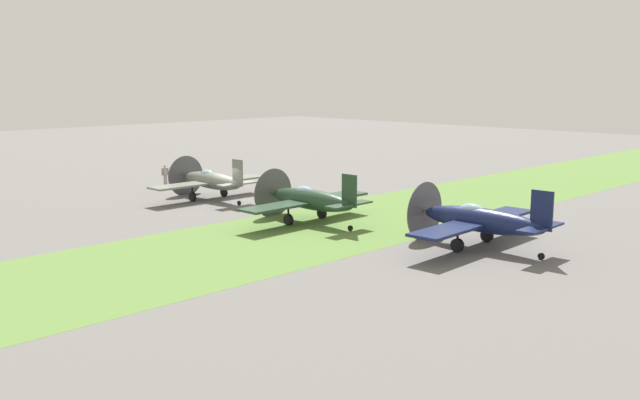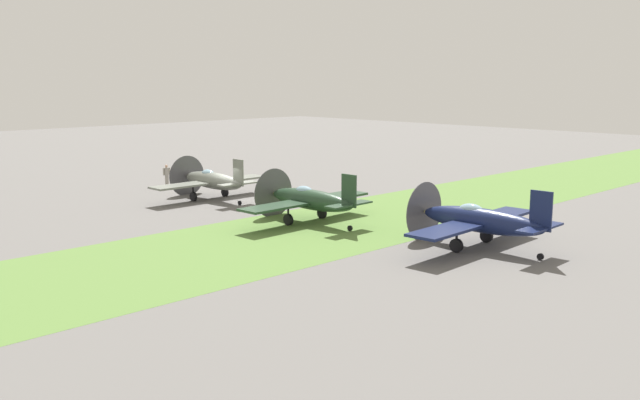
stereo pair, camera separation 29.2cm
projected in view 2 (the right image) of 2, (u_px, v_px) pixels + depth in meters
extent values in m
plane|color=#605E5B|center=(233.00, 202.00, 48.17)|extent=(160.00, 160.00, 0.00)
cube|color=#567A38|center=(341.00, 225.00, 40.74)|extent=(120.00, 11.00, 0.01)
ellipsoid|color=slate|center=(213.00, 181.00, 48.96)|extent=(1.21, 6.46, 1.18)
cube|color=slate|center=(210.00, 182.00, 49.25)|extent=(9.11, 1.67, 0.13)
cube|color=slate|center=(238.00, 173.00, 46.75)|extent=(0.10, 1.04, 1.80)
cube|color=slate|center=(238.00, 184.00, 46.88)|extent=(3.04, 0.87, 0.09)
cone|color=#B7B24C|center=(185.00, 176.00, 51.39)|extent=(0.61, 0.67, 0.61)
cylinder|color=#4C4C51|center=(187.00, 176.00, 51.26)|extent=(3.03, 0.06, 3.03)
ellipsoid|color=#8CB2C6|center=(208.00, 174.00, 49.29)|extent=(0.67, 1.33, 0.66)
cylinder|color=black|center=(193.00, 197.00, 48.53)|extent=(0.21, 0.65, 0.64)
cylinder|color=black|center=(193.00, 190.00, 48.45)|extent=(0.11, 0.11, 0.91)
cylinder|color=black|center=(225.00, 192.00, 50.43)|extent=(0.21, 0.65, 0.64)
cylinder|color=black|center=(225.00, 186.00, 50.35)|extent=(0.11, 0.11, 0.91)
cylinder|color=black|center=(240.00, 203.00, 47.04)|extent=(0.12, 0.30, 0.30)
ellipsoid|color=#233D28|center=(311.00, 200.00, 40.99)|extent=(1.35, 6.66, 1.21)
cube|color=#233D28|center=(307.00, 201.00, 41.29)|extent=(9.40, 1.86, 0.14)
cube|color=#233D28|center=(349.00, 191.00, 38.75)|extent=(0.12, 1.08, 1.85)
cube|color=#233D28|center=(349.00, 204.00, 38.88)|extent=(3.14, 0.95, 0.10)
cone|color=#B7B24C|center=(271.00, 193.00, 43.45)|extent=(0.64, 0.70, 0.62)
cylinder|color=#4C4C51|center=(273.00, 193.00, 43.32)|extent=(3.12, 0.11, 3.12)
ellipsoid|color=#8CB2C6|center=(304.00, 191.00, 41.32)|extent=(0.71, 1.38, 0.68)
cylinder|color=black|center=(288.00, 220.00, 40.52)|extent=(0.23, 0.67, 0.66)
cylinder|color=black|center=(288.00, 212.00, 40.44)|extent=(0.12, 0.12, 0.94)
cylinder|color=black|center=(322.00, 213.00, 42.51)|extent=(0.23, 0.67, 0.66)
cylinder|color=black|center=(322.00, 206.00, 42.43)|extent=(0.12, 0.12, 0.94)
cylinder|color=black|center=(350.00, 228.00, 39.05)|extent=(0.12, 0.31, 0.31)
ellipsoid|color=#141E47|center=(481.00, 221.00, 34.72)|extent=(1.54, 6.89, 1.25)
cube|color=#141E47|center=(474.00, 222.00, 35.02)|extent=(9.73, 2.12, 0.14)
cube|color=#141E47|center=(541.00, 211.00, 32.46)|extent=(0.15, 1.11, 1.91)
cube|color=#141E47|center=(540.00, 228.00, 32.60)|extent=(3.26, 1.04, 0.10)
cone|color=#B7B24C|center=(421.00, 211.00, 37.21)|extent=(0.67, 0.73, 0.64)
cylinder|color=#4C4C51|center=(424.00, 212.00, 37.07)|extent=(3.22, 0.18, 3.22)
ellipsoid|color=#8CB2C6|center=(471.00, 210.00, 35.06)|extent=(0.76, 1.44, 0.70)
cylinder|color=black|center=(456.00, 245.00, 34.21)|extent=(0.25, 0.69, 0.68)
cylinder|color=black|center=(457.00, 236.00, 34.13)|extent=(0.12, 0.12, 0.97)
cylinder|color=black|center=(486.00, 236.00, 36.30)|extent=(0.25, 0.69, 0.68)
cylinder|color=black|center=(487.00, 227.00, 36.22)|extent=(0.12, 0.12, 0.97)
cylinder|color=black|center=(540.00, 257.00, 32.77)|extent=(0.13, 0.33, 0.32)
cylinder|color=#9E998E|center=(167.00, 181.00, 55.37)|extent=(0.30, 0.30, 0.88)
cylinder|color=#9E998E|center=(167.00, 171.00, 55.24)|extent=(0.38, 0.38, 0.62)
sphere|color=tan|center=(166.00, 166.00, 55.17)|extent=(0.23, 0.23, 0.23)
cylinder|color=#9E998E|center=(169.00, 171.00, 55.40)|extent=(0.11, 0.11, 0.59)
cylinder|color=#9E998E|center=(164.00, 172.00, 55.08)|extent=(0.11, 0.11, 0.59)
cone|color=orange|center=(355.00, 200.00, 47.67)|extent=(0.36, 0.36, 0.44)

